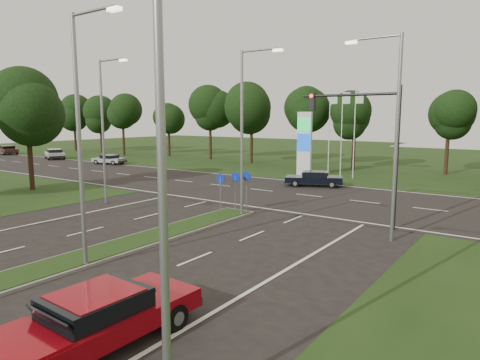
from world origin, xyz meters
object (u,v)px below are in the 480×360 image
Objects in this scene: far_car_d at (7,150)px; far_car_b at (55,154)px; red_sedan at (99,316)px; far_car_a at (109,159)px; navy_sedan at (314,178)px.

far_car_b is at bearing -78.41° from far_car_d.
far_car_a is at bearing 143.70° from red_sedan.
far_car_b is at bearing 151.47° from red_sedan.
far_car_d is at bearing 65.28° from navy_sedan.
navy_sedan is at bearing -67.55° from far_car_b.
far_car_a is at bearing 64.28° from navy_sedan.
navy_sedan is 0.99× the size of far_car_d.
far_car_b is at bearing 64.92° from navy_sedan.
red_sedan reaches higher than far_car_d.
red_sedan is 1.21× the size of far_car_a.
far_car_d is (-12.56, 0.00, -0.01)m from far_car_b.
navy_sedan is at bearing -79.49° from far_car_d.
red_sedan is 51.80m from far_car_b.
red_sedan is at bearing -102.90° from far_car_d.
navy_sedan is 1.15× the size of far_car_a.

